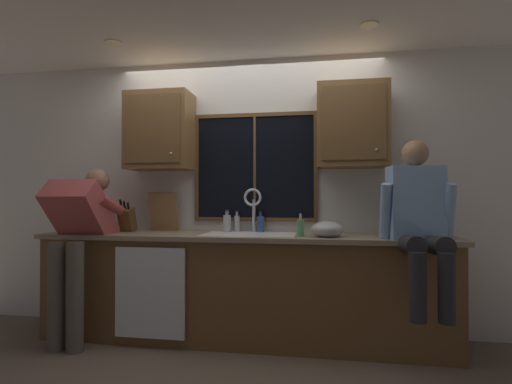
% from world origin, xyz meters
% --- Properties ---
extents(back_wall, '(5.87, 0.12, 2.55)m').
position_xyz_m(back_wall, '(0.00, 0.06, 1.27)').
color(back_wall, silver).
rests_on(back_wall, floor).
extents(ceiling_downlight_left, '(0.14, 0.14, 0.01)m').
position_xyz_m(ceiling_downlight_left, '(-1.04, -0.60, 2.54)').
color(ceiling_downlight_left, '#FFEAB2').
extents(ceiling_downlight_right, '(0.14, 0.14, 0.01)m').
position_xyz_m(ceiling_downlight_right, '(1.04, -0.60, 2.54)').
color(ceiling_downlight_right, '#FFEAB2').
extents(window_glass, '(1.10, 0.02, 0.95)m').
position_xyz_m(window_glass, '(0.07, -0.01, 1.52)').
color(window_glass, black).
extents(window_frame_top, '(1.17, 0.02, 0.04)m').
position_xyz_m(window_frame_top, '(0.07, -0.02, 2.02)').
color(window_frame_top, brown).
extents(window_frame_bottom, '(1.17, 0.02, 0.04)m').
position_xyz_m(window_frame_bottom, '(0.07, -0.02, 1.03)').
color(window_frame_bottom, brown).
extents(window_frame_left, '(0.04, 0.02, 0.95)m').
position_xyz_m(window_frame_left, '(-0.50, -0.02, 1.52)').
color(window_frame_left, brown).
extents(window_frame_right, '(0.03, 0.02, 0.95)m').
position_xyz_m(window_frame_right, '(0.64, -0.02, 1.52)').
color(window_frame_right, brown).
extents(window_mullion_center, '(0.02, 0.02, 0.95)m').
position_xyz_m(window_mullion_center, '(0.07, -0.02, 1.52)').
color(window_mullion_center, brown).
extents(lower_cabinet_run, '(3.47, 0.58, 0.88)m').
position_xyz_m(lower_cabinet_run, '(0.00, -0.29, 0.44)').
color(lower_cabinet_run, brown).
rests_on(lower_cabinet_run, floor).
extents(countertop, '(3.53, 0.62, 0.04)m').
position_xyz_m(countertop, '(0.00, -0.31, 0.90)').
color(countertop, gray).
rests_on(countertop, lower_cabinet_run).
extents(dishwasher_front, '(0.60, 0.02, 0.74)m').
position_xyz_m(dishwasher_front, '(-0.71, -0.61, 0.46)').
color(dishwasher_front, white).
extents(upper_cabinet_left, '(0.60, 0.36, 0.72)m').
position_xyz_m(upper_cabinet_left, '(-0.81, -0.17, 1.86)').
color(upper_cabinet_left, brown).
extents(upper_cabinet_right, '(0.60, 0.36, 0.72)m').
position_xyz_m(upper_cabinet_right, '(0.95, -0.17, 1.86)').
color(upper_cabinet_right, brown).
extents(sink, '(0.80, 0.46, 0.21)m').
position_xyz_m(sink, '(0.07, -0.30, 0.82)').
color(sink, silver).
rests_on(sink, lower_cabinet_run).
extents(faucet, '(0.18, 0.09, 0.40)m').
position_xyz_m(faucet, '(0.08, -0.12, 1.17)').
color(faucet, silver).
rests_on(faucet, countertop).
extents(person_standing, '(0.53, 0.71, 1.50)m').
position_xyz_m(person_standing, '(-1.36, -0.59, 0.94)').
color(person_standing, '#595147').
rests_on(person_standing, floor).
extents(person_sitting_on_counter, '(0.54, 0.62, 1.26)m').
position_xyz_m(person_sitting_on_counter, '(1.40, -0.57, 1.10)').
color(person_sitting_on_counter, '#262628').
rests_on(person_sitting_on_counter, countertop).
extents(knife_block, '(0.12, 0.18, 0.32)m').
position_xyz_m(knife_block, '(-1.10, -0.23, 1.03)').
color(knife_block, brown).
rests_on(knife_block, countertop).
extents(cutting_board, '(0.28, 0.10, 0.37)m').
position_xyz_m(cutting_board, '(-0.81, -0.09, 1.10)').
color(cutting_board, '#997047').
rests_on(cutting_board, countertop).
extents(mixing_bowl, '(0.26, 0.26, 0.13)m').
position_xyz_m(mixing_bowl, '(0.73, -0.40, 0.98)').
color(mixing_bowl, '#B7B7BC').
rests_on(mixing_bowl, countertop).
extents(soap_dispenser, '(0.06, 0.07, 0.19)m').
position_xyz_m(soap_dispenser, '(0.52, -0.43, 0.99)').
color(soap_dispenser, '#59A566').
rests_on(soap_dispenser, countertop).
extents(bottle_green_glass, '(0.07, 0.07, 0.21)m').
position_xyz_m(bottle_green_glass, '(-0.17, -0.13, 1.00)').
color(bottle_green_glass, '#B7B7BC').
rests_on(bottle_green_glass, countertop).
extents(bottle_tall_clear, '(0.07, 0.07, 0.19)m').
position_xyz_m(bottle_tall_clear, '(0.13, -0.08, 1.00)').
color(bottle_tall_clear, '#334C8C').
rests_on(bottle_tall_clear, countertop).
extents(bottle_amber_small, '(0.05, 0.05, 0.20)m').
position_xyz_m(bottle_amber_small, '(-0.09, -0.08, 1.00)').
color(bottle_amber_small, '#B7B7BC').
rests_on(bottle_amber_small, countertop).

